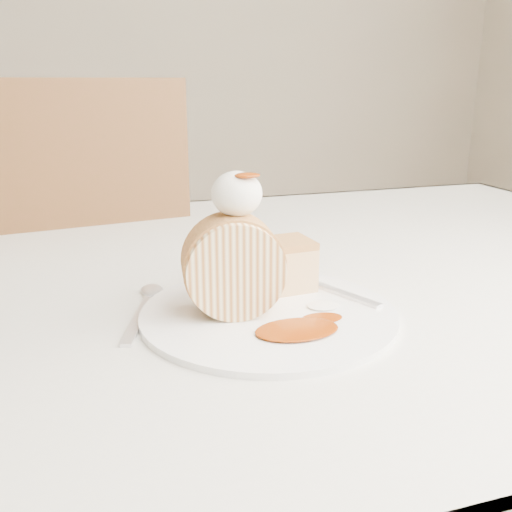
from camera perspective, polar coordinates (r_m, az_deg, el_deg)
name	(u,v)px	position (r m, az deg, el deg)	size (l,w,h in m)	color
table	(252,334)	(0.76, -0.42, -7.80)	(1.40, 0.90, 0.75)	silver
chair_far	(55,308)	(1.16, -19.43, -4.93)	(0.52, 0.52, 0.99)	brown
plate	(268,313)	(0.58, 1.24, -5.77)	(0.26, 0.26, 0.01)	white
roulade_slice	(234,267)	(0.56, -2.25, -1.07)	(0.10, 0.10, 0.05)	#F6E3AB
cake_chunk	(285,268)	(0.64, 2.88, -1.16)	(0.06, 0.05, 0.05)	tan
whipped_cream	(237,194)	(0.56, -1.94, 6.24)	(0.05, 0.05, 0.04)	white
caramel_drizzle	(247,169)	(0.54, -0.88, 8.65)	(0.03, 0.02, 0.01)	#832E05
caramel_pool	(297,329)	(0.54, 4.11, -7.33)	(0.08, 0.05, 0.00)	#832E05
fork	(339,292)	(0.63, 8.26, -3.58)	(0.02, 0.15, 0.00)	silver
spoon	(139,319)	(0.59, -11.66, -6.23)	(0.02, 0.15, 0.00)	silver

